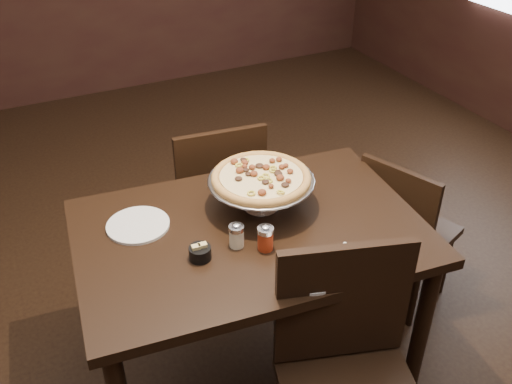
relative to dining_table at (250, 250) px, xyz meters
name	(u,v)px	position (x,y,z in m)	size (l,w,h in m)	color
room	(245,85)	(-0.01, 0.02, 0.69)	(6.04, 7.04, 2.84)	black
dining_table	(250,250)	(0.00, 0.00, 0.00)	(1.41, 1.02, 0.82)	black
pizza_stand	(261,178)	(0.10, 0.10, 0.25)	(0.42, 0.42, 0.17)	silver
parmesan_shaker	(237,235)	(-0.09, -0.08, 0.16)	(0.06, 0.06, 0.10)	beige
pepper_flake_shaker	(265,238)	(0.00, -0.14, 0.16)	(0.06, 0.06, 0.11)	maroon
packet_caddy	(200,252)	(-0.24, -0.08, 0.14)	(0.08, 0.08, 0.06)	black
napkin_stack	(349,262)	(0.22, -0.34, 0.12)	(0.15, 0.15, 0.02)	white
plate_left	(138,225)	(-0.38, 0.20, 0.11)	(0.24, 0.24, 0.01)	white
plate_near	(310,272)	(0.07, -0.33, 0.11)	(0.22, 0.22, 0.01)	white
serving_spatula	(261,191)	(0.06, 0.02, 0.25)	(0.14, 0.14, 0.02)	silver
chair_far	(216,196)	(0.14, 0.69, -0.20)	(0.49, 0.49, 0.95)	black
chair_near	(349,374)	(0.10, -0.57, -0.17)	(0.59, 0.59, 1.01)	black
chair_side	(403,229)	(0.87, 0.09, -0.25)	(0.52, 0.52, 0.85)	black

